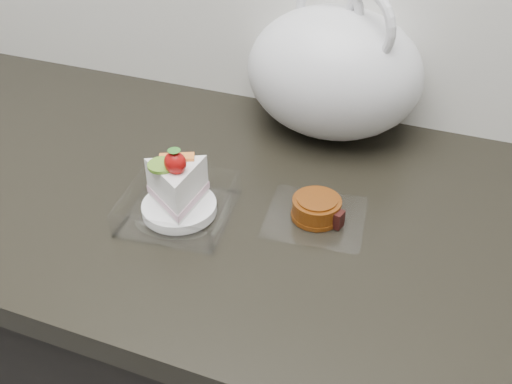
# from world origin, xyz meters

# --- Properties ---
(counter) EXTENTS (2.04, 0.64, 0.90)m
(counter) POSITION_xyz_m (0.00, 1.69, 0.45)
(counter) COLOR black
(counter) RESTS_ON ground
(cake_tray) EXTENTS (0.17, 0.17, 0.12)m
(cake_tray) POSITION_xyz_m (-0.02, 1.61, 0.93)
(cake_tray) COLOR white
(cake_tray) RESTS_ON counter
(mooncake_wrap) EXTENTS (0.16, 0.15, 0.03)m
(mooncake_wrap) POSITION_xyz_m (0.17, 1.68, 0.91)
(mooncake_wrap) COLOR white
(mooncake_wrap) RESTS_ON counter
(plastic_bag) EXTENTS (0.38, 0.34, 0.28)m
(plastic_bag) POSITION_xyz_m (0.11, 1.94, 1.01)
(plastic_bag) COLOR silver
(plastic_bag) RESTS_ON counter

